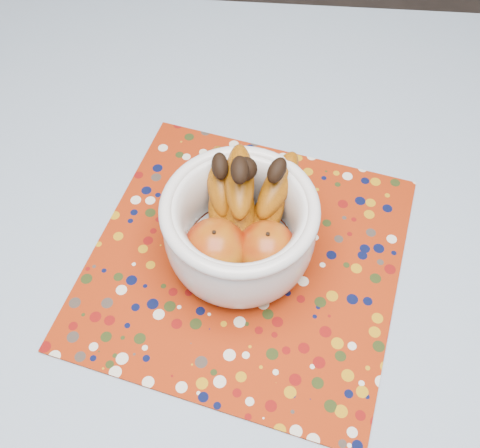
{
  "coord_description": "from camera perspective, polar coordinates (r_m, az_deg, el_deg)",
  "views": [
    {
      "loc": [
        0.01,
        -0.31,
        1.42
      ],
      "look_at": [
        -0.03,
        0.09,
        0.83
      ],
      "focal_mm": 42.0,
      "sensor_mm": 36.0,
      "label": 1
    }
  ],
  "objects": [
    {
      "name": "tablecloth",
      "position": [
        0.73,
        1.42,
        -9.43
      ],
      "size": [
        1.32,
        1.32,
        0.01
      ],
      "primitive_type": "cube",
      "color": "slate",
      "rests_on": "table"
    },
    {
      "name": "table",
      "position": [
        0.81,
        1.3,
        -11.84
      ],
      "size": [
        1.2,
        1.2,
        0.75
      ],
      "color": "brown",
      "rests_on": "ground"
    },
    {
      "name": "placemat",
      "position": [
        0.76,
        0.54,
        -3.62
      ],
      "size": [
        0.49,
        0.49,
        0.0
      ],
      "primitive_type": "cube",
      "rotation": [
        0.0,
        0.0,
        -0.23
      ],
      "color": "maroon",
      "rests_on": "tablecloth"
    },
    {
      "name": "fruit_bowl",
      "position": [
        0.71,
        0.24,
        0.32
      ],
      "size": [
        0.2,
        0.21,
        0.17
      ],
      "color": "silver",
      "rests_on": "placemat"
    }
  ]
}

